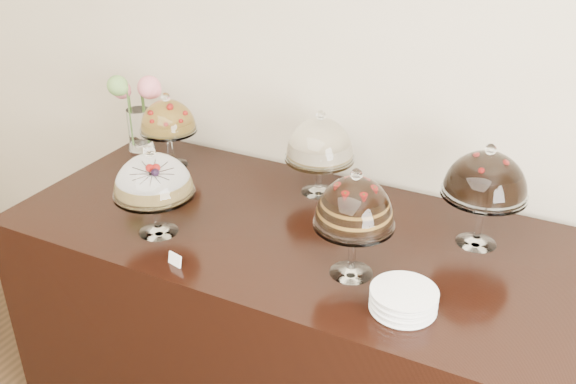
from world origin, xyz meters
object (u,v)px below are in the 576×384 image
at_px(cake_stand_sugar_sponge, 153,179).
at_px(cake_stand_dark_choco, 486,179).
at_px(flower_vase, 137,106).
at_px(display_counter, 293,321).
at_px(plate_stack, 403,300).
at_px(cake_stand_fruit_tart, 168,120).
at_px(cake_stand_choco_layer, 355,207).
at_px(cake_stand_cheesecake, 320,143).

height_order(cake_stand_sugar_sponge, cake_stand_dark_choco, cake_stand_dark_choco).
height_order(cake_stand_dark_choco, flower_vase, flower_vase).
relative_size(cake_stand_sugar_sponge, cake_stand_dark_choco, 0.89).
distance_m(cake_stand_dark_choco, flower_vase, 1.64).
relative_size(display_counter, plate_stack, 10.67).
xyz_separation_m(cake_stand_fruit_tart, plate_stack, (1.29, -0.55, -0.18)).
bearing_deg(display_counter, plate_stack, -28.87).
bearing_deg(plate_stack, cake_stand_sugar_sponge, 177.89).
bearing_deg(cake_stand_sugar_sponge, plate_stack, -2.11).
distance_m(cake_stand_sugar_sponge, cake_stand_choco_layer, 0.76).
relative_size(cake_stand_sugar_sponge, cake_stand_fruit_tart, 1.01).
height_order(cake_stand_cheesecake, flower_vase, flower_vase).
bearing_deg(cake_stand_sugar_sponge, cake_stand_dark_choco, 23.12).
bearing_deg(flower_vase, cake_stand_dark_choco, -4.06).
bearing_deg(cake_stand_cheesecake, cake_stand_sugar_sponge, -125.45).
xyz_separation_m(flower_vase, plate_stack, (1.51, -0.62, -0.19)).
height_order(cake_stand_cheesecake, plate_stack, cake_stand_cheesecake).
relative_size(flower_vase, plate_stack, 1.96).
relative_size(cake_stand_fruit_tart, flower_vase, 0.86).
height_order(cake_stand_choco_layer, cake_stand_cheesecake, cake_stand_choco_layer).
relative_size(cake_stand_cheesecake, cake_stand_dark_choco, 0.92).
bearing_deg(plate_stack, flower_vase, 157.77).
distance_m(cake_stand_choco_layer, flower_vase, 1.39).
bearing_deg(cake_stand_fruit_tart, plate_stack, -23.07).
distance_m(display_counter, cake_stand_sugar_sponge, 0.85).
xyz_separation_m(cake_stand_choco_layer, cake_stand_dark_choco, (0.34, 0.39, 0.01)).
xyz_separation_m(cake_stand_choco_layer, plate_stack, (0.22, -0.11, -0.22)).
relative_size(cake_stand_sugar_sponge, flower_vase, 0.87).
bearing_deg(cake_stand_fruit_tart, flower_vase, 162.66).
height_order(cake_stand_choco_layer, cake_stand_fruit_tart, cake_stand_choco_layer).
relative_size(cake_stand_cheesecake, cake_stand_fruit_tart, 1.06).
bearing_deg(display_counter, cake_stand_dark_choco, 18.21).
height_order(cake_stand_sugar_sponge, cake_stand_cheesecake, cake_stand_cheesecake).
height_order(display_counter, cake_stand_dark_choco, cake_stand_dark_choco).
bearing_deg(flower_vase, cake_stand_fruit_tart, -17.34).
bearing_deg(flower_vase, display_counter, -18.40).
bearing_deg(flower_vase, plate_stack, -22.23).
bearing_deg(cake_stand_cheesecake, display_counter, -82.78).
bearing_deg(plate_stack, cake_stand_choco_layer, 152.53).
relative_size(cake_stand_dark_choco, plate_stack, 1.92).
xyz_separation_m(cake_stand_cheesecake, flower_vase, (-0.95, 0.01, 0.00)).
bearing_deg(cake_stand_choco_layer, cake_stand_cheesecake, 125.05).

